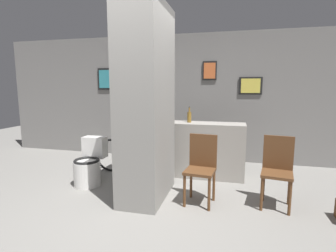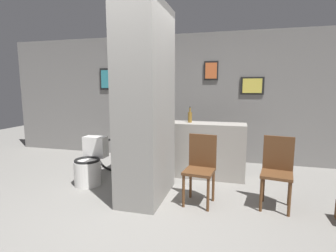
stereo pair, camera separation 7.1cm
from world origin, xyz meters
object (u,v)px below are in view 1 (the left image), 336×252
(toilet, at_px, (89,165))
(bicycle, at_px, (137,156))
(chair_by_doorway, at_px, (277,168))
(bottle_tall, at_px, (189,117))
(chair_near_pillar, at_px, (201,166))

(toilet, bearing_deg, bicycle, 49.25)
(toilet, height_order, chair_by_doorway, chair_by_doorway)
(chair_by_doorway, bearing_deg, bicycle, 170.57)
(chair_by_doorway, distance_m, bicycle, 2.33)
(bottle_tall, bearing_deg, bicycle, -169.54)
(chair_near_pillar, relative_size, bottle_tall, 3.28)
(chair_by_doorway, bearing_deg, bottle_tall, 154.11)
(chair_by_doorway, distance_m, bottle_tall, 1.67)
(toilet, xyz_separation_m, chair_near_pillar, (1.79, -0.23, 0.20))
(toilet, relative_size, bottle_tall, 2.63)
(toilet, height_order, bottle_tall, bottle_tall)
(chair_near_pillar, relative_size, chair_by_doorway, 1.00)
(bicycle, height_order, bottle_tall, bottle_tall)
(toilet, bearing_deg, chair_by_doorway, -2.21)
(toilet, relative_size, chair_near_pillar, 0.80)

